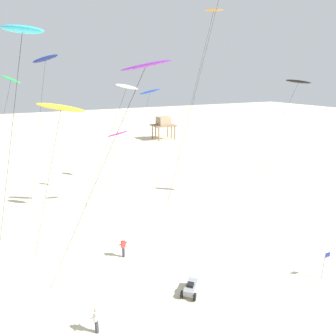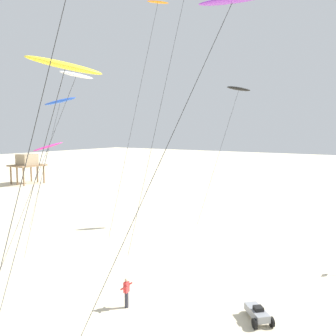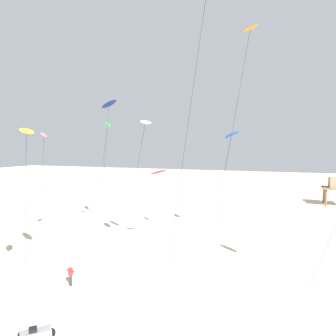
{
  "view_description": "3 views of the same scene",
  "coord_description": "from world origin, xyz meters",
  "px_view_note": "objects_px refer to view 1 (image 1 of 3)",
  "views": [
    {
      "loc": [
        -14.4,
        -15.03,
        14.51
      ],
      "look_at": [
        -0.22,
        12.52,
        5.59
      ],
      "focal_mm": 34.07,
      "sensor_mm": 36.0,
      "label": 1
    },
    {
      "loc": [
        -22.0,
        -5.2,
        9.8
      ],
      "look_at": [
        0.9,
        10.07,
        6.93
      ],
      "focal_mm": 39.82,
      "sensor_mm": 36.0,
      "label": 2
    },
    {
      "loc": [
        8.64,
        -12.02,
        11.23
      ],
      "look_at": [
        -0.78,
        13.74,
        9.28
      ],
      "focal_mm": 32.41,
      "sensor_mm": 36.0,
      "label": 3
    }
  ],
  "objects_px": {
    "kite_cyan": "(22,31)",
    "kite_flyer_middle": "(96,320)",
    "kite_green": "(10,81)",
    "kite_black": "(298,83)",
    "stilt_house": "(163,123)",
    "kite_white": "(126,88)",
    "kite_purple": "(144,69)",
    "kite_orange": "(212,18)",
    "kite_magenta": "(118,135)",
    "marker_flag": "(326,260)",
    "kite_blue": "(150,92)",
    "kite_flyer_nearest": "(123,247)",
    "beach_buggy": "(191,287)",
    "kite_yellow": "(60,108)",
    "kite_navy": "(45,60)"
  },
  "relations": [
    {
      "from": "kite_orange",
      "to": "kite_white",
      "type": "xyz_separation_m",
      "value": [
        -9.57,
        0.12,
        -6.83
      ]
    },
    {
      "from": "kite_flyer_middle",
      "to": "marker_flag",
      "type": "xyz_separation_m",
      "value": [
        16.45,
        -2.53,
        0.6
      ]
    },
    {
      "from": "beach_buggy",
      "to": "kite_black",
      "type": "bearing_deg",
      "value": 26.3
    },
    {
      "from": "kite_magenta",
      "to": "kite_black",
      "type": "distance_m",
      "value": 20.5
    },
    {
      "from": "kite_flyer_nearest",
      "to": "kite_flyer_middle",
      "type": "relative_size",
      "value": 1.0
    },
    {
      "from": "kite_magenta",
      "to": "kite_yellow",
      "type": "bearing_deg",
      "value": -124.89
    },
    {
      "from": "kite_cyan",
      "to": "kite_flyer_middle",
      "type": "distance_m",
      "value": 16.28
    },
    {
      "from": "kite_purple",
      "to": "kite_cyan",
      "type": "height_order",
      "value": "kite_cyan"
    },
    {
      "from": "kite_blue",
      "to": "kite_orange",
      "type": "bearing_deg",
      "value": -74.32
    },
    {
      "from": "stilt_house",
      "to": "kite_flyer_nearest",
      "type": "bearing_deg",
      "value": -120.12
    },
    {
      "from": "kite_magenta",
      "to": "kite_blue",
      "type": "relative_size",
      "value": 0.68
    },
    {
      "from": "kite_orange",
      "to": "kite_flyer_nearest",
      "type": "bearing_deg",
      "value": -151.04
    },
    {
      "from": "kite_black",
      "to": "stilt_house",
      "type": "height_order",
      "value": "kite_black"
    },
    {
      "from": "kite_orange",
      "to": "kite_green",
      "type": "distance_m",
      "value": 22.24
    },
    {
      "from": "kite_orange",
      "to": "stilt_house",
      "type": "relative_size",
      "value": 3.95
    },
    {
      "from": "kite_purple",
      "to": "kite_white",
      "type": "bearing_deg",
      "value": 74.19
    },
    {
      "from": "kite_flyer_nearest",
      "to": "marker_flag",
      "type": "xyz_separation_m",
      "value": [
        12.29,
        -9.6,
        0.6
      ]
    },
    {
      "from": "kite_magenta",
      "to": "kite_purple",
      "type": "bearing_deg",
      "value": -102.94
    },
    {
      "from": "kite_flyer_nearest",
      "to": "marker_flag",
      "type": "bearing_deg",
      "value": -38.0
    },
    {
      "from": "kite_orange",
      "to": "kite_black",
      "type": "height_order",
      "value": "kite_orange"
    },
    {
      "from": "kite_blue",
      "to": "marker_flag",
      "type": "relative_size",
      "value": 6.26
    },
    {
      "from": "kite_navy",
      "to": "kite_flyer_nearest",
      "type": "bearing_deg",
      "value": -74.51
    },
    {
      "from": "kite_magenta",
      "to": "kite_flyer_nearest",
      "type": "distance_m",
      "value": 13.36
    },
    {
      "from": "kite_black",
      "to": "stilt_house",
      "type": "distance_m",
      "value": 43.69
    },
    {
      "from": "beach_buggy",
      "to": "marker_flag",
      "type": "bearing_deg",
      "value": -17.58
    },
    {
      "from": "kite_magenta",
      "to": "kite_cyan",
      "type": "bearing_deg",
      "value": -123.72
    },
    {
      "from": "kite_black",
      "to": "kite_yellow",
      "type": "xyz_separation_m",
      "value": [
        -25.63,
        -2.98,
        -1.41
      ]
    },
    {
      "from": "kite_green",
      "to": "kite_blue",
      "type": "distance_m",
      "value": 16.6
    },
    {
      "from": "kite_green",
      "to": "marker_flag",
      "type": "bearing_deg",
      "value": -54.34
    },
    {
      "from": "kite_navy",
      "to": "kite_flyer_nearest",
      "type": "height_order",
      "value": "kite_navy"
    },
    {
      "from": "kite_white",
      "to": "stilt_house",
      "type": "relative_size",
      "value": 2.61
    },
    {
      "from": "kite_cyan",
      "to": "kite_green",
      "type": "bearing_deg",
      "value": 90.65
    },
    {
      "from": "kite_magenta",
      "to": "kite_flyer_middle",
      "type": "relative_size",
      "value": 5.34
    },
    {
      "from": "kite_black",
      "to": "marker_flag",
      "type": "xyz_separation_m",
      "value": [
        -9.35,
        -12.49,
        -12.37
      ]
    },
    {
      "from": "kite_magenta",
      "to": "kite_blue",
      "type": "xyz_separation_m",
      "value": [
        6.78,
        6.49,
        4.11
      ]
    },
    {
      "from": "kite_purple",
      "to": "kite_cyan",
      "type": "distance_m",
      "value": 6.42
    },
    {
      "from": "kite_white",
      "to": "kite_flyer_middle",
      "type": "relative_size",
      "value": 8.38
    },
    {
      "from": "kite_green",
      "to": "kite_navy",
      "type": "bearing_deg",
      "value": -56.79
    },
    {
      "from": "kite_purple",
      "to": "kite_cyan",
      "type": "bearing_deg",
      "value": 157.12
    },
    {
      "from": "kite_orange",
      "to": "beach_buggy",
      "type": "bearing_deg",
      "value": -127.1
    },
    {
      "from": "kite_orange",
      "to": "kite_navy",
      "type": "xyz_separation_m",
      "value": [
        -16.15,
        4.41,
        -4.27
      ]
    },
    {
      "from": "stilt_house",
      "to": "kite_white",
      "type": "bearing_deg",
      "value": -121.08
    },
    {
      "from": "kite_green",
      "to": "kite_black",
      "type": "bearing_deg",
      "value": -25.7
    },
    {
      "from": "kite_orange",
      "to": "kite_magenta",
      "type": "xyz_separation_m",
      "value": [
        -9.54,
        3.35,
        -11.86
      ]
    },
    {
      "from": "kite_black",
      "to": "kite_orange",
      "type": "bearing_deg",
      "value": 153.78
    },
    {
      "from": "kite_magenta",
      "to": "marker_flag",
      "type": "relative_size",
      "value": 4.25
    },
    {
      "from": "kite_white",
      "to": "marker_flag",
      "type": "bearing_deg",
      "value": -62.16
    },
    {
      "from": "kite_green",
      "to": "kite_flyer_nearest",
      "type": "bearing_deg",
      "value": -68.82
    },
    {
      "from": "kite_magenta",
      "to": "stilt_house",
      "type": "relative_size",
      "value": 1.66
    },
    {
      "from": "kite_navy",
      "to": "beach_buggy",
      "type": "bearing_deg",
      "value": -72.24
    }
  ]
}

